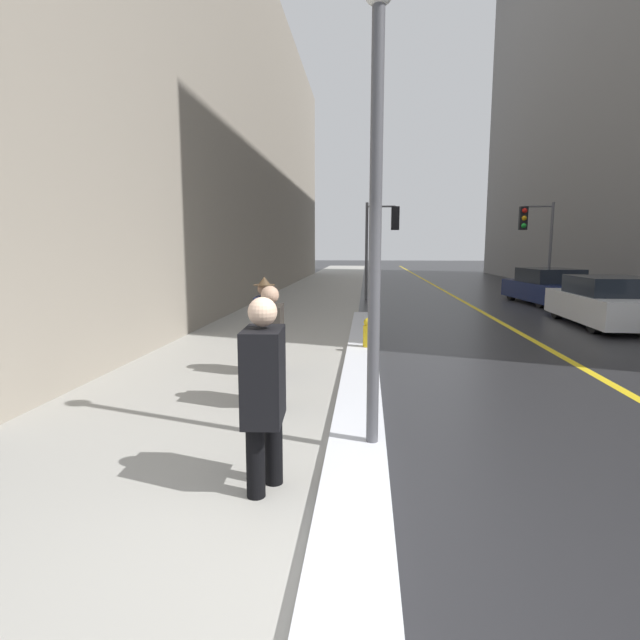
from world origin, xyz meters
TOP-DOWN VIEW (x-y plane):
  - ground_plane at (0.00, 0.00)m, footprint 160.00×160.00m
  - sidewalk_slab at (-2.00, 15.00)m, footprint 4.00×80.00m
  - road_centre_stripe at (4.00, 15.00)m, footprint 0.16×80.00m
  - snow_bank_curb at (0.18, 5.60)m, footprint 0.58×13.15m
  - building_facade_left at (-7.00, 20.00)m, footprint 6.00×36.00m
  - lamp_post at (0.33, 1.90)m, footprint 0.28×0.28m
  - traffic_light_near at (0.90, 16.93)m, footprint 1.31×0.34m
  - traffic_light_far at (6.73, 17.48)m, footprint 1.31×0.32m
  - pedestrian_in_glasses at (-0.59, 1.00)m, footprint 0.35×0.56m
  - pedestrian_trailing at (-0.96, 3.21)m, footprint 0.33×0.53m
  - pedestrian_nearside at (-1.38, 4.89)m, footprint 0.34×0.51m
  - parked_car_white at (6.66, 10.84)m, footprint 1.98×4.24m
  - parked_car_navy at (6.93, 16.17)m, footprint 2.25×4.43m
  - fire_hydrant at (0.29, 6.77)m, footprint 0.20×0.20m

SIDE VIEW (x-z plane):
  - ground_plane at x=0.00m, z-range 0.00..0.00m
  - road_centre_stripe at x=4.00m, z-range 0.00..0.00m
  - sidewalk_slab at x=-2.00m, z-range 0.00..0.01m
  - snow_bank_curb at x=0.18m, z-range 0.00..0.12m
  - fire_hydrant at x=0.29m, z-range 0.00..0.70m
  - parked_car_navy at x=6.93m, z-range -0.04..1.28m
  - parked_car_white at x=6.66m, z-range -0.03..1.28m
  - pedestrian_nearside at x=-1.38m, z-range 0.07..1.68m
  - pedestrian_trailing at x=-0.96m, z-range 0.09..1.68m
  - pedestrian_in_glasses at x=-0.59m, z-range 0.09..1.76m
  - lamp_post at x=0.33m, z-range 0.47..4.96m
  - traffic_light_near at x=0.90m, z-range 0.85..4.65m
  - traffic_light_far at x=6.73m, z-range 0.85..4.65m
  - building_facade_left at x=-7.00m, z-range 0.00..13.62m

